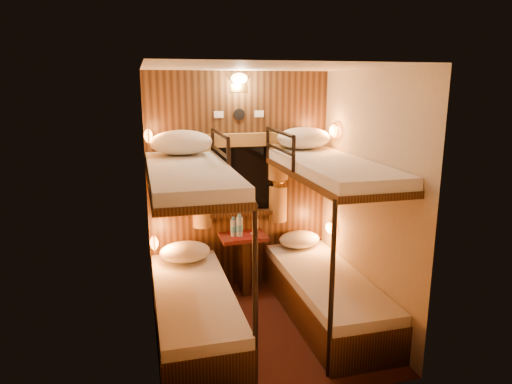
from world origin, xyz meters
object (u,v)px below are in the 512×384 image
object	(u,v)px
bunk_right	(326,264)
bottle_right	(240,227)
bottle_left	(233,228)
bunk_left	(193,278)
table	(244,255)

from	to	relation	value
bunk_right	bottle_right	size ratio (longest dim) A/B	7.51
bunk_right	bottle_left	xyz separation A→B (m)	(-0.76, 0.77, 0.19)
bottle_left	bottle_right	world-z (taller)	bottle_right
bunk_left	bunk_right	distance (m)	1.30
bottle_left	bottle_right	xyz separation A→B (m)	(0.07, -0.02, 0.01)
bunk_left	bottle_right	distance (m)	0.98
table	bottle_right	bearing A→B (deg)	-151.90
bunk_right	table	world-z (taller)	bunk_right
table	bottle_right	size ratio (longest dim) A/B	2.59
bunk_right	bunk_left	bearing A→B (deg)	180.00
bunk_left	bottle_left	size ratio (longest dim) A/B	8.70
bottle_left	bunk_right	bearing A→B (deg)	-45.48
bunk_left	table	world-z (taller)	bunk_left
bottle_right	bunk_right	bearing A→B (deg)	-47.34
bottle_left	bunk_left	bearing A→B (deg)	-124.62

